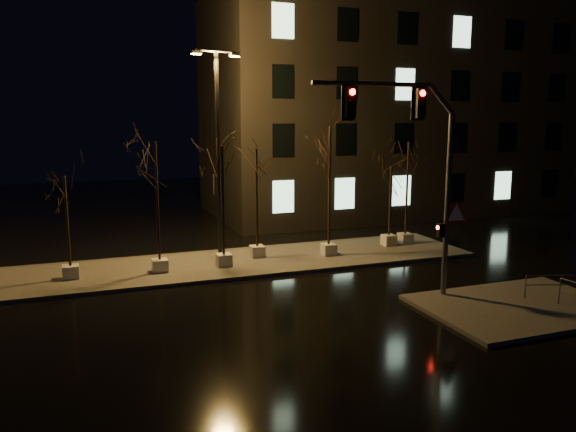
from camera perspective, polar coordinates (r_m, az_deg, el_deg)
name	(u,v)px	position (r m, az deg, el deg)	size (l,w,h in m)	color
ground	(291,302)	(21.15, 0.33, -8.76)	(90.00, 90.00, 0.00)	black
median	(246,262)	(26.59, -4.24, -4.68)	(22.00, 5.00, 0.15)	#494641
sidewalk_corner	(520,306)	(22.12, 22.49, -8.49)	(7.00, 5.00, 0.15)	#494641
building	(384,108)	(42.35, 9.71, 10.81)	(25.00, 12.00, 15.00)	black
tree_0	(66,199)	(24.67, -21.65, 1.59)	(1.80, 1.80, 4.40)	beige
tree_1	(156,171)	(24.47, -13.25, 4.49)	(1.80, 1.80, 5.82)	beige
tree_2	(222,173)	(24.97, -6.70, 4.35)	(1.80, 1.80, 5.56)	beige
tree_3	(256,173)	(26.50, -3.22, 4.39)	(1.80, 1.80, 5.36)	beige
tree_4	(330,156)	(26.89, 4.26, 6.13)	(1.80, 1.80, 6.39)	beige
tree_5	(391,184)	(29.55, 10.39, 3.24)	(1.80, 1.80, 4.29)	beige
tree_6	(408,165)	(30.03, 12.08, 5.10)	(1.80, 1.80, 5.53)	beige
traffic_signal_mast	(420,160)	(20.73, 13.26, 5.58)	(6.42, 0.25, 7.84)	#55585D
streetlight_main	(218,141)	(26.55, -7.15, 7.59)	(2.40, 0.77, 9.65)	black
guard_rail_a	(553,283)	(23.18, 25.30, -6.15)	(1.98, 0.68, 0.90)	#55585D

